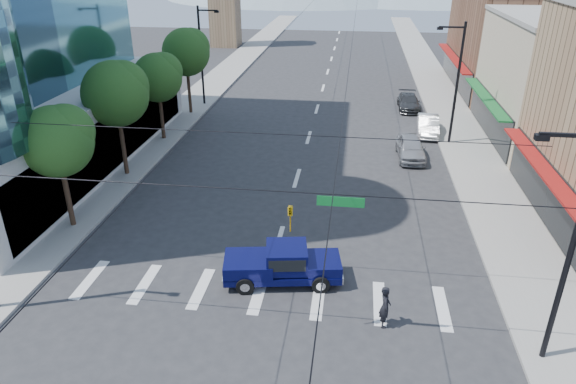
% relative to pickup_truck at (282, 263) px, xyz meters
% --- Properties ---
extents(ground, '(160.00, 160.00, 0.00)m').
position_rel_pickup_truck_xyz_m(ground, '(-0.67, -2.56, -0.93)').
color(ground, '#28282B').
rests_on(ground, ground).
extents(sidewalk_left, '(4.00, 120.00, 0.15)m').
position_rel_pickup_truck_xyz_m(sidewalk_left, '(-12.67, 37.44, -0.85)').
color(sidewalk_left, gray).
rests_on(sidewalk_left, ground).
extents(sidewalk_right, '(4.00, 120.00, 0.15)m').
position_rel_pickup_truck_xyz_m(sidewalk_right, '(11.33, 37.44, -0.85)').
color(sidewalk_right, gray).
rests_on(sidewalk_right, ground).
extents(shop_far, '(12.00, 18.00, 10.00)m').
position_rel_pickup_truck_xyz_m(shop_far, '(19.33, 37.44, 4.07)').
color(shop_far, brown).
rests_on(shop_far, ground).
extents(tree_near, '(3.65, 3.64, 6.71)m').
position_rel_pickup_truck_xyz_m(tree_near, '(-11.74, 3.54, 4.06)').
color(tree_near, black).
rests_on(tree_near, ground).
extents(tree_midnear, '(4.09, 4.09, 7.52)m').
position_rel_pickup_truck_xyz_m(tree_midnear, '(-11.74, 10.54, 4.66)').
color(tree_midnear, black).
rests_on(tree_midnear, ground).
extents(tree_midfar, '(3.65, 3.64, 6.71)m').
position_rel_pickup_truck_xyz_m(tree_midfar, '(-11.74, 17.54, 4.06)').
color(tree_midfar, black).
rests_on(tree_midfar, ground).
extents(tree_far, '(4.09, 4.09, 7.52)m').
position_rel_pickup_truck_xyz_m(tree_far, '(-11.74, 24.54, 4.66)').
color(tree_far, black).
rests_on(tree_far, ground).
extents(signal_rig, '(21.80, 0.20, 9.00)m').
position_rel_pickup_truck_xyz_m(signal_rig, '(-0.48, -3.56, 3.72)').
color(signal_rig, black).
rests_on(signal_rig, ground).
extents(lamp_pole_nw, '(2.00, 0.25, 9.00)m').
position_rel_pickup_truck_xyz_m(lamp_pole_nw, '(-11.34, 27.44, 4.01)').
color(lamp_pole_nw, black).
rests_on(lamp_pole_nw, ground).
extents(lamp_pole_ne, '(2.00, 0.25, 9.00)m').
position_rel_pickup_truck_xyz_m(lamp_pole_ne, '(9.99, 19.44, 4.01)').
color(lamp_pole_ne, black).
rests_on(lamp_pole_ne, ground).
extents(pickup_truck, '(5.50, 2.70, 1.78)m').
position_rel_pickup_truck_xyz_m(pickup_truck, '(0.00, 0.00, 0.00)').
color(pickup_truck, '#080A3C').
rests_on(pickup_truck, ground).
extents(pedestrian, '(0.47, 0.68, 1.82)m').
position_rel_pickup_truck_xyz_m(pedestrian, '(4.44, -2.44, -0.02)').
color(pedestrian, black).
rests_on(pedestrian, ground).
extents(parked_car_near, '(2.01, 4.67, 1.57)m').
position_rel_pickup_truck_xyz_m(parked_car_near, '(6.93, 16.07, -0.14)').
color(parked_car_near, '#9E9FA3').
rests_on(parked_car_near, ground).
extents(parked_car_mid, '(1.86, 4.59, 1.48)m').
position_rel_pickup_truck_xyz_m(parked_car_mid, '(8.73, 21.54, -0.19)').
color(parked_car_mid, silver).
rests_on(parked_car_mid, ground).
extents(parked_car_far, '(1.97, 4.71, 1.36)m').
position_rel_pickup_truck_xyz_m(parked_car_far, '(7.74, 28.49, -0.25)').
color(parked_car_far, '#343537').
rests_on(parked_car_far, ground).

